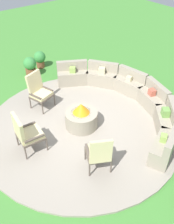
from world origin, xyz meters
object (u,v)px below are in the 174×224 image
(potted_plant_5, at_px, (30,66))
(fire_pit, at_px, (81,117))
(lounge_chair_front_left, at_px, (39,90))
(lounge_chair_back_left, at_px, (99,152))
(potted_plant_4, at_px, (40,58))
(curved_stone_bench, at_px, (128,97))
(lounge_chair_front_right, at_px, (26,133))

(potted_plant_5, bearing_deg, fire_pit, -4.86)
(lounge_chair_front_left, xyz_separation_m, lounge_chair_back_left, (3.00, -0.20, -0.04))
(lounge_chair_front_left, relative_size, potted_plant_5, 1.49)
(fire_pit, distance_m, lounge_chair_back_left, 1.60)
(potted_plant_4, xyz_separation_m, potted_plant_5, (0.41, -0.64, 0.04))
(potted_plant_4, bearing_deg, fire_pit, -13.52)
(lounge_chair_back_left, xyz_separation_m, potted_plant_4, (-5.34, 1.55, -0.23))
(fire_pit, distance_m, lounge_chair_front_left, 1.62)
(potted_plant_4, bearing_deg, lounge_chair_front_left, -30.03)
(fire_pit, bearing_deg, curved_stone_bench, 86.30)
(curved_stone_bench, bearing_deg, potted_plant_4, -169.08)
(lounge_chair_front_right, relative_size, potted_plant_5, 1.48)
(lounge_chair_front_left, xyz_separation_m, lounge_chair_front_right, (1.43, -1.17, -0.01))
(fire_pit, height_order, potted_plant_5, fire_pit)
(curved_stone_bench, bearing_deg, lounge_chair_back_left, -59.81)
(lounge_chair_back_left, distance_m, potted_plant_5, 5.02)
(fire_pit, xyz_separation_m, potted_plant_4, (-3.88, 0.93, 0.01))
(curved_stone_bench, bearing_deg, fire_pit, -93.70)
(curved_stone_bench, xyz_separation_m, lounge_chair_front_right, (-0.22, -3.30, 0.24))
(lounge_chair_front_right, bearing_deg, lounge_chair_back_left, 37.52)
(fire_pit, distance_m, potted_plant_4, 3.99)
(lounge_chair_front_right, bearing_deg, curved_stone_bench, 91.78)
(fire_pit, xyz_separation_m, lounge_chair_back_left, (1.46, -0.62, 0.24))
(potted_plant_5, bearing_deg, lounge_chair_front_left, -20.30)
(fire_pit, xyz_separation_m, lounge_chair_front_left, (-1.54, -0.42, 0.28))
(curved_stone_bench, distance_m, potted_plant_5, 3.85)
(curved_stone_bench, relative_size, lounge_chair_back_left, 4.88)
(fire_pit, bearing_deg, lounge_chair_front_right, -93.84)
(lounge_chair_front_right, relative_size, potted_plant_4, 1.71)
(curved_stone_bench, relative_size, potted_plant_5, 6.56)
(fire_pit, distance_m, lounge_chair_front_right, 1.62)
(lounge_chair_front_left, distance_m, potted_plant_4, 2.72)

